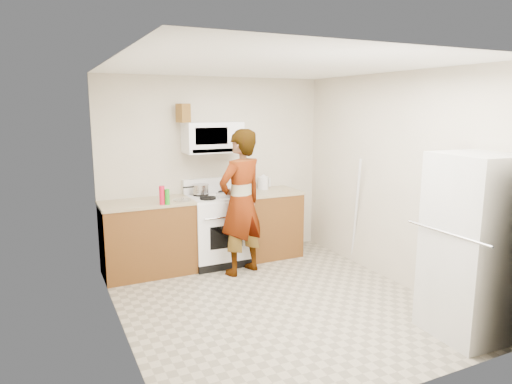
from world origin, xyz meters
TOP-DOWN VIEW (x-y plane):
  - floor at (0.00, 0.00)m, footprint 3.60×3.60m
  - back_wall at (0.00, 1.79)m, footprint 3.20×0.02m
  - right_wall at (1.59, 0.00)m, footprint 0.02×3.60m
  - cabinet_left at (-1.04, 1.49)m, footprint 1.12×0.62m
  - counter_left at (-1.04, 1.49)m, footprint 1.14×0.64m
  - cabinet_right at (0.68, 1.49)m, footprint 0.80×0.62m
  - counter_right at (0.68, 1.49)m, footprint 0.82×0.64m
  - gas_range at (-0.10, 1.48)m, footprint 0.76×0.65m
  - microwave at (-0.10, 1.61)m, footprint 0.76×0.38m
  - person at (0.04, 0.99)m, footprint 0.78×0.64m
  - fridge at (1.32, -1.38)m, footprint 0.74×0.74m
  - kettle at (0.67, 1.64)m, footprint 0.18×0.18m
  - jug at (-0.49, 1.63)m, footprint 0.18×0.18m
  - saucepan at (-0.29, 1.61)m, footprint 0.24×0.24m
  - tray at (-0.02, 1.35)m, footprint 0.28×0.21m
  - bottle_spray at (-0.90, 1.24)m, footprint 0.08×0.08m
  - bottle_hot_sauce at (-0.82, 1.29)m, footprint 0.05×0.05m
  - bottle_green_cap at (-0.84, 1.21)m, footprint 0.07×0.07m
  - pot_lid at (-0.61, 1.36)m, footprint 0.29×0.29m
  - broom at (1.56, 0.65)m, footprint 0.17×0.30m

SIDE VIEW (x-z plane):
  - floor at x=0.00m, z-range 0.00..0.00m
  - cabinet_left at x=-1.04m, z-range 0.00..0.90m
  - cabinet_right at x=0.68m, z-range 0.00..0.90m
  - gas_range at x=-0.10m, z-range -0.08..1.05m
  - broom at x=1.56m, z-range 0.01..1.45m
  - fridge at x=1.32m, z-range 0.00..1.70m
  - counter_left at x=-1.04m, z-range 0.90..0.93m
  - counter_right at x=0.68m, z-range 0.90..0.93m
  - person at x=0.04m, z-range 0.00..1.84m
  - pot_lid at x=-0.61m, z-range 0.94..0.95m
  - tray at x=-0.02m, z-range 0.93..0.98m
  - saucepan at x=-0.29m, z-range 0.95..1.07m
  - bottle_hot_sauce at x=-0.82m, z-range 0.94..1.09m
  - kettle at x=0.67m, z-range 0.94..1.11m
  - bottle_green_cap at x=-0.84m, z-range 0.94..1.12m
  - bottle_spray at x=-0.90m, z-range 0.94..1.16m
  - back_wall at x=0.00m, z-range 0.00..2.50m
  - right_wall at x=1.59m, z-range 0.00..2.50m
  - microwave at x=-0.10m, z-range 1.50..1.90m
  - jug at x=-0.49m, z-range 1.90..2.14m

